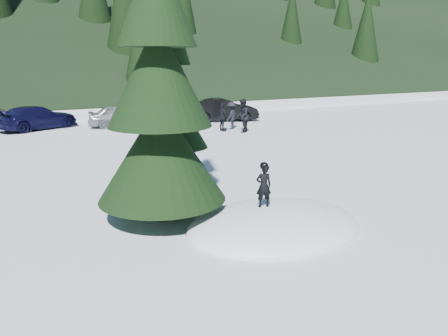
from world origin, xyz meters
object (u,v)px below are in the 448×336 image
spruce_short (177,128)px  car_4 (122,116)px  spruce_tall (159,89)px  adult_1 (223,117)px  adult_2 (231,116)px  car_3 (37,118)px  adult_0 (242,116)px  child_skier (264,186)px  car_5 (223,110)px

spruce_short → car_4: size_ratio=1.33×
spruce_tall → adult_1: bearing=56.0°
adult_2 → car_3: bearing=-64.6°
spruce_short → car_4: spruce_short is taller
car_3 → spruce_tall: bearing=159.2°
spruce_tall → adult_0: size_ratio=4.56×
child_skier → adult_0: (6.83, 12.64, -0.06)m
car_4 → car_3: bearing=86.1°
spruce_short → car_5: spruce_short is taller
spruce_tall → child_skier: (2.04, -1.53, -2.31)m
car_3 → car_5: car_5 is taller
adult_2 → spruce_short: bearing=17.5°
car_3 → child_skier: bearing=164.9°
child_skier → adult_2: adult_2 is taller
spruce_tall → adult_0: 14.41m
car_3 → car_5: 11.58m
adult_0 → car_4: adult_0 is taller
adult_1 → car_5: adult_1 is taller
spruce_tall → adult_0: (8.87, 11.11, -2.38)m
adult_2 → car_4: size_ratio=0.40×
child_skier → car_5: child_skier is taller
adult_1 → car_4: size_ratio=0.40×
adult_1 → spruce_tall: bearing=140.2°
adult_1 → car_3: bearing=52.1°
car_3 → adult_2: bearing=-142.5°
child_skier → car_4: size_ratio=0.26×
spruce_short → child_skier: spruce_short is taller
child_skier → adult_2: (6.88, 13.99, -0.21)m
spruce_tall → car_3: spruce_tall is taller
spruce_tall → child_skier: 3.45m
spruce_short → adult_0: size_ratio=2.85×
spruce_tall → car_4: (3.43, 16.31, -2.63)m
adult_0 → car_5: (1.29, 4.68, -0.19)m
spruce_short → car_3: (-2.25, 16.40, -1.41)m
car_3 → car_4: car_3 is taller
spruce_short → adult_2: spruce_short is taller
adult_1 → spruce_short: bearing=140.4°
child_skier → car_4: (1.39, 17.84, -0.32)m
adult_1 → car_5: 4.37m
adult_0 → car_5: size_ratio=0.41×
adult_1 → car_5: bearing=-34.4°
child_skier → adult_1: bearing=-96.6°
car_4 → car_5: bearing=-80.6°
car_4 → adult_1: bearing=-119.5°
car_4 → car_5: (6.72, -0.52, 0.07)m
spruce_tall → spruce_short: spruce_tall is taller
adult_1 → car_4: adult_1 is taller
child_skier → car_4: bearing=-77.0°
spruce_tall → car_3: size_ratio=1.81×
adult_1 → adult_2: adult_1 is taller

